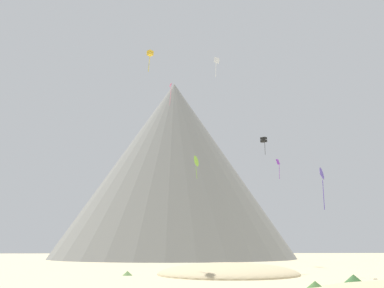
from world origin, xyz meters
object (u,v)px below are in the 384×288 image
(kite_gold_high, at_px, (150,54))
(kite_violet_mid, at_px, (278,165))
(rock_massif, at_px, (172,172))
(kite_black_mid, at_px, (264,140))
(kite_rainbow_high, at_px, (171,90))
(kite_indigo_low, at_px, (321,174))
(kite_lime_mid, at_px, (196,161))
(kite_white_high, at_px, (217,62))
(bush_far_left, at_px, (354,279))
(bush_ridge_crest, at_px, (127,273))
(bush_mid_center, at_px, (315,288))

(kite_gold_high, bearing_deg, kite_violet_mid, 80.82)
(rock_massif, distance_m, kite_black_mid, 49.09)
(kite_rainbow_high, bearing_deg, kite_gold_high, -1.00)
(kite_indigo_low, xyz_separation_m, kite_lime_mid, (-14.13, 27.44, 6.65))
(kite_violet_mid, distance_m, kite_indigo_low, 28.81)
(rock_massif, xyz_separation_m, kite_black_mid, (18.02, -45.67, -0.07))
(kite_violet_mid, xyz_separation_m, kite_white_high, (-12.99, -7.04, 18.22))
(kite_violet_mid, distance_m, kite_white_high, 23.46)
(rock_massif, distance_m, kite_gold_high, 71.16)
(kite_white_high, xyz_separation_m, kite_lime_mid, (-3.36, 6.46, -17.88))
(rock_massif, xyz_separation_m, kite_white_high, (5.93, -60.06, 11.36))
(bush_far_left, height_order, kite_indigo_low, kite_indigo_low)
(bush_ridge_crest, height_order, kite_rainbow_high, kite_rainbow_high)
(bush_mid_center, height_order, bush_far_left, bush_mid_center)
(kite_lime_mid, bearing_deg, kite_black_mid, 145.72)
(kite_violet_mid, bearing_deg, bush_mid_center, -84.55)
(bush_far_left, distance_m, rock_massif, 97.40)
(bush_mid_center, distance_m, kite_indigo_low, 27.14)
(bush_far_left, bearing_deg, kite_black_mid, 86.21)
(bush_mid_center, height_order, kite_rainbow_high, kite_rainbow_high)
(bush_far_left, relative_size, kite_indigo_low, 0.35)
(bush_mid_center, distance_m, bush_far_left, 13.00)
(bush_mid_center, xyz_separation_m, bush_far_left, (7.70, 10.47, -0.08))
(bush_ridge_crest, relative_size, kite_rainbow_high, 0.25)
(bush_far_left, bearing_deg, bush_ridge_crest, 149.86)
(rock_massif, relative_size, kite_gold_high, 21.83)
(bush_mid_center, height_order, kite_black_mid, kite_black_mid)
(kite_violet_mid, bearing_deg, kite_indigo_low, -75.94)
(rock_massif, height_order, kite_white_high, rock_massif)
(bush_far_left, xyz_separation_m, kite_indigo_low, (1.81, 11.74, 12.44))
(kite_rainbow_high, bearing_deg, kite_indigo_low, 35.92)
(kite_black_mid, relative_size, kite_rainbow_high, 0.75)
(kite_violet_mid, height_order, kite_indigo_low, kite_violet_mid)
(kite_gold_high, bearing_deg, kite_rainbow_high, 126.95)
(kite_lime_mid, bearing_deg, kite_indigo_low, 55.76)
(kite_gold_high, relative_size, kite_black_mid, 0.95)
(kite_lime_mid, bearing_deg, kite_violet_mid, 120.57)
(bush_mid_center, height_order, kite_white_high, kite_white_high)
(bush_mid_center, bearing_deg, bush_far_left, 53.69)
(bush_ridge_crest, height_order, kite_lime_mid, kite_lime_mid)
(kite_white_high, bearing_deg, kite_black_mid, -94.06)
(bush_mid_center, bearing_deg, bush_ridge_crest, 123.02)
(kite_rainbow_high, bearing_deg, kite_lime_mid, 37.02)
(bush_far_left, distance_m, kite_violet_mid, 44.14)
(rock_massif, bearing_deg, bush_mid_center, -86.01)
(bush_far_left, distance_m, kite_gold_high, 45.57)
(bush_far_left, xyz_separation_m, kite_black_mid, (3.12, 47.11, 25.54))
(bush_mid_center, bearing_deg, kite_lime_mid, 95.32)
(bush_ridge_crest, distance_m, kite_gold_high, 34.88)
(kite_gold_high, bearing_deg, rock_massif, 131.11)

